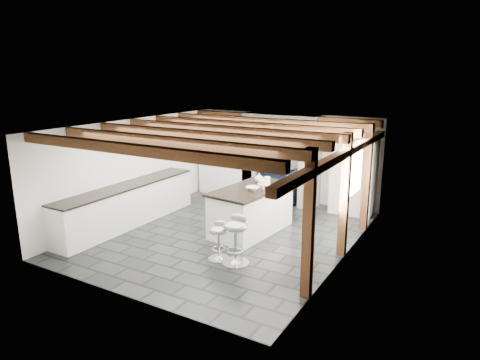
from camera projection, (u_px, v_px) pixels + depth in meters
The scene contains 6 objects.
ground at pixel (227, 234), 9.07m from camera, with size 6.00×6.00×0.00m, color black.
room_shell at pixel (236, 169), 10.29m from camera, with size 6.00×6.03×6.00m.
range_cooker at pixel (280, 185), 11.20m from camera, with size 1.00×0.63×0.99m.
kitchen_island at pixel (251, 209), 9.08m from camera, with size 1.23×2.06×1.30m.
bar_stool_near at pixel (236, 234), 7.51m from camera, with size 0.50×0.50×0.91m.
bar_stool_far at pixel (219, 236), 7.71m from camera, with size 0.44×0.44×0.73m.
Camera 1 is at (4.50, -7.23, 3.32)m, focal length 32.00 mm.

